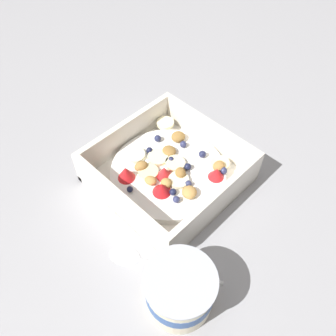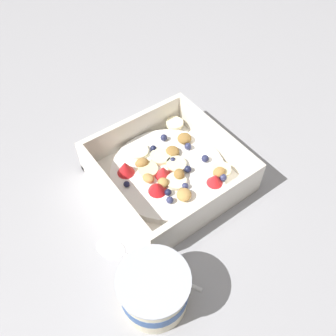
% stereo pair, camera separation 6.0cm
% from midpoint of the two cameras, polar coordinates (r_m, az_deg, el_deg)
% --- Properties ---
extents(ground_plane, '(2.40, 2.40, 0.00)m').
position_cam_midpoint_polar(ground_plane, '(0.62, -1.51, -2.31)').
color(ground_plane, '#9E9EA3').
extents(fruit_bowl, '(0.22, 0.22, 0.07)m').
position_cam_midpoint_polar(fruit_bowl, '(0.61, -2.79, -0.75)').
color(fruit_bowl, white).
rests_on(fruit_bowl, ground).
extents(spoon, '(0.10, 0.16, 0.01)m').
position_cam_midpoint_polar(spoon, '(0.55, -7.52, -14.47)').
color(spoon, silver).
rests_on(spoon, ground).
extents(yogurt_cup, '(0.09, 0.09, 0.07)m').
position_cam_midpoint_polar(yogurt_cup, '(0.49, -1.83, -19.13)').
color(yogurt_cup, beige).
rests_on(yogurt_cup, ground).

